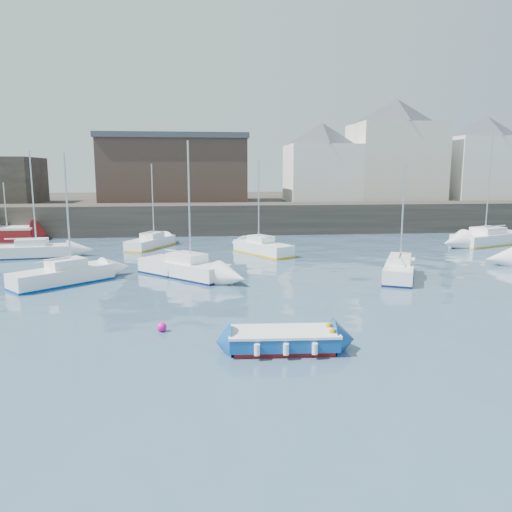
{
  "coord_description": "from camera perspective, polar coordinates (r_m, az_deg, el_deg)",
  "views": [
    {
      "loc": [
        -3.16,
        -16.21,
        6.37
      ],
      "look_at": [
        0.0,
        12.0,
        1.5
      ],
      "focal_mm": 35.0,
      "sensor_mm": 36.0,
      "label": 1
    }
  ],
  "objects": [
    {
      "name": "sailboat_h",
      "position": [
        42.72,
        -11.93,
        1.56
      ],
      "size": [
        3.98,
        5.57,
        6.92
      ],
      "color": "white",
      "rests_on": "ground"
    },
    {
      "name": "quay_wall",
      "position": [
        51.54,
        -2.85,
        4.3
      ],
      "size": [
        90.0,
        5.0,
        3.0
      ],
      "primitive_type": "cube",
      "color": "#28231E",
      "rests_on": "ground"
    },
    {
      "name": "sailboat_f",
      "position": [
        38.52,
        0.76,
        0.98
      ],
      "size": [
        4.34,
        5.65,
        7.19
      ],
      "color": "white",
      "rests_on": "ground"
    },
    {
      "name": "land_strip",
      "position": [
        69.46,
        -3.78,
        5.62
      ],
      "size": [
        90.0,
        32.0,
        2.8
      ],
      "primitive_type": "cube",
      "color": "#28231E",
      "rests_on": "ground"
    },
    {
      "name": "buoy_near",
      "position": [
        20.59,
        -10.71,
        -8.46
      ],
      "size": [
        0.4,
        0.4,
        0.4
      ],
      "primitive_type": "sphere",
      "color": "#FF07A4",
      "rests_on": "ground"
    },
    {
      "name": "buoy_mid",
      "position": [
        29.11,
        14.43,
        -3.22
      ],
      "size": [
        0.38,
        0.38,
        0.38
      ],
      "primitive_type": "sphere",
      "color": "#FF07A4",
      "rests_on": "ground"
    },
    {
      "name": "sailboat_e",
      "position": [
        40.56,
        -24.54,
        0.54
      ],
      "size": [
        6.24,
        2.6,
        7.8
      ],
      "color": "white",
      "rests_on": "ground"
    },
    {
      "name": "water",
      "position": [
        17.7,
        4.41,
        -11.39
      ],
      "size": [
        220.0,
        220.0,
        0.0
      ],
      "primitive_type": "plane",
      "color": "#2D4760",
      "rests_on": "ground"
    },
    {
      "name": "sailboat_a",
      "position": [
        30.33,
        -21.22,
        -2.06
      ],
      "size": [
        5.46,
        5.1,
        7.37
      ],
      "color": "white",
      "rests_on": "ground"
    },
    {
      "name": "warehouse",
      "position": [
        59.28,
        -9.27,
        9.85
      ],
      "size": [
        16.4,
        10.4,
        7.6
      ],
      "color": "#3D2D26",
      "rests_on": "land_strip"
    },
    {
      "name": "bldg_east_b",
      "position": [
        67.08,
        24.64,
        10.15
      ],
      "size": [
        11.88,
        11.88,
        9.95
      ],
      "color": "white",
      "rests_on": "land_strip"
    },
    {
      "name": "sailboat_g",
      "position": [
        48.17,
        25.17,
        1.87
      ],
      "size": [
        8.02,
        5.32,
        9.72
      ],
      "color": "white",
      "rests_on": "ground"
    },
    {
      "name": "bldg_east_a",
      "position": [
        62.69,
        15.62,
        11.62
      ],
      "size": [
        13.36,
        13.36,
        11.8
      ],
      "color": "beige",
      "rests_on": "land_strip"
    },
    {
      "name": "blue_dinghy",
      "position": [
        18.11,
        3.12,
        -9.49
      ],
      "size": [
        4.01,
        2.16,
        0.75
      ],
      "color": "maroon",
      "rests_on": "ground"
    },
    {
      "name": "sailboat_b",
      "position": [
        30.68,
        -8.24,
        -1.35
      ],
      "size": [
        5.87,
        5.85,
        8.08
      ],
      "color": "white",
      "rests_on": "ground"
    },
    {
      "name": "sailboat_c",
      "position": [
        30.93,
        16.08,
        -1.56
      ],
      "size": [
        3.66,
        5.34,
        6.75
      ],
      "color": "white",
      "rests_on": "ground"
    },
    {
      "name": "bldg_east_d",
      "position": [
        59.43,
        7.53,
        10.62
      ],
      "size": [
        11.14,
        11.14,
        8.95
      ],
      "color": "white",
      "rests_on": "land_strip"
    },
    {
      "name": "buoy_far",
      "position": [
        35.76,
        -6.89,
        -0.6
      ],
      "size": [
        0.43,
        0.43,
        0.43
      ],
      "primitive_type": "sphere",
      "color": "#FF07A4",
      "rests_on": "ground"
    }
  ]
}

